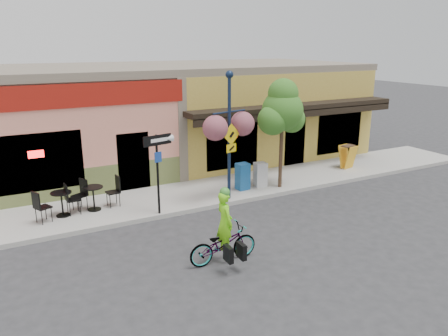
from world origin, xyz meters
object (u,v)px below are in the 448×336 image
object	(u,v)px
bicycle	(223,244)
newspaper_box_grey	(260,175)
one_way_sign	(158,175)
street_tree	(282,134)
building	(169,113)
lamp_post	(229,137)
cyclist_rider	(225,232)
newspaper_box_blue	(243,176)

from	to	relation	value
bicycle	newspaper_box_grey	world-z (taller)	newspaper_box_grey
one_way_sign	street_tree	bearing A→B (deg)	-7.67
bicycle	newspaper_box_grey	distance (m)	5.89
building	lamp_post	size ratio (longest dim) A/B	4.09
one_way_sign	street_tree	distance (m)	5.09
cyclist_rider	newspaper_box_grey	distance (m)	5.86
bicycle	cyclist_rider	world-z (taller)	cyclist_rider
bicycle	street_tree	bearing A→B (deg)	-47.62
newspaper_box_blue	one_way_sign	bearing A→B (deg)	-170.48
cyclist_rider	bicycle	bearing A→B (deg)	91.31
bicycle	lamp_post	xyz separation A→B (m)	(2.24, 3.77, 1.89)
building	bicycle	size ratio (longest dim) A/B	9.79
bicycle	street_tree	size ratio (longest dim) A/B	0.45
newspaper_box_grey	newspaper_box_blue	bearing A→B (deg)	-175.21
bicycle	one_way_sign	world-z (taller)	one_way_sign
street_tree	one_way_sign	bearing A→B (deg)	-175.39
building	newspaper_box_grey	size ratio (longest dim) A/B	19.42
newspaper_box_grey	one_way_sign	bearing A→B (deg)	-163.29
bicycle	lamp_post	world-z (taller)	lamp_post
bicycle	building	bearing A→B (deg)	-12.72
lamp_post	newspaper_box_blue	xyz separation A→B (m)	(0.93, 0.63, -1.72)
lamp_post	one_way_sign	world-z (taller)	lamp_post
newspaper_box_grey	street_tree	distance (m)	1.77
building	newspaper_box_grey	bearing A→B (deg)	-77.61
lamp_post	one_way_sign	distance (m)	2.84
newspaper_box_blue	newspaper_box_grey	xyz separation A→B (m)	(0.77, -0.02, -0.03)
lamp_post	newspaper_box_grey	size ratio (longest dim) A/B	4.75
cyclist_rider	lamp_post	bearing A→B (deg)	-28.84
newspaper_box_blue	street_tree	size ratio (longest dim) A/B	0.24
building	lamp_post	xyz separation A→B (m)	(-0.37, -6.66, 0.13)
lamp_post	newspaper_box_blue	bearing A→B (deg)	21.27
newspaper_box_grey	street_tree	bearing A→B (deg)	-24.68
building	newspaper_box_grey	world-z (taller)	building
building	bicycle	bearing A→B (deg)	-104.03
street_tree	building	bearing A→B (deg)	107.03
bicycle	lamp_post	bearing A→B (deg)	-29.40
newspaper_box_blue	newspaper_box_grey	size ratio (longest dim) A/B	1.07
cyclist_rider	street_tree	xyz separation A→B (m)	(4.53, 3.99, 1.39)
lamp_post	bicycle	bearing A→B (deg)	-133.66
one_way_sign	newspaper_box_blue	bearing A→B (deg)	0.48
building	cyclist_rider	world-z (taller)	building
lamp_post	newspaper_box_grey	world-z (taller)	lamp_post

